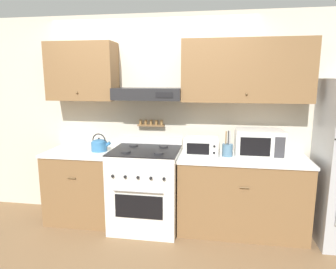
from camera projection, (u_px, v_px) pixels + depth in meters
ground_plane at (141, 236)px, 3.44m from camera, size 16.00×16.00×0.00m
wall_back at (161, 104)px, 3.71m from camera, size 5.20×0.46×2.55m
counter_left at (84, 185)px, 3.79m from camera, size 0.86×0.62×0.90m
counter_right at (241, 194)px, 3.49m from camera, size 1.46×0.62×0.90m
stove_range at (146, 188)px, 3.60m from camera, size 0.79×0.73×1.04m
tea_kettle at (99, 145)px, 3.69m from camera, size 0.25×0.19×0.22m
microwave at (259, 143)px, 3.40m from camera, size 0.53×0.36×0.32m
utensil_crock at (227, 150)px, 3.45m from camera, size 0.12×0.12×0.30m
toaster_oven at (201, 146)px, 3.49m from camera, size 0.39×0.28×0.21m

